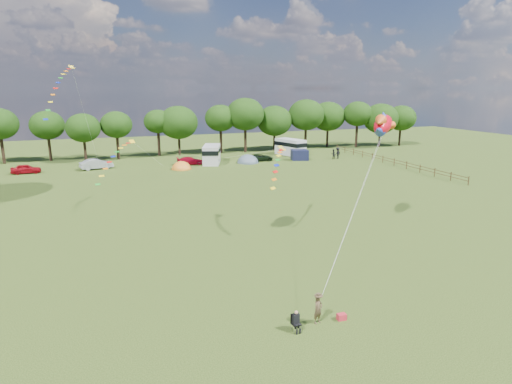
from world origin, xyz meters
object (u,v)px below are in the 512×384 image
object	(u,v)px
car_d	(260,157)
tent_greyblue	(248,163)
car_a	(26,169)
tent_orange	(182,169)
walker_a	(333,154)
campervan_d	(290,147)
car_c	(190,161)
car_b	(96,164)
fish_kite	(382,125)
walker_b	(338,153)
campervan_c	(212,154)
camp_chair	(296,319)
kite_flyer	(318,310)

from	to	relation	value
car_d	tent_greyblue	bearing A→B (deg)	118.00
tent_greyblue	car_a	bearing A→B (deg)	176.91
tent_orange	walker_a	distance (m)	26.62
campervan_d	tent_greyblue	distance (m)	11.43
car_c	campervan_d	distance (m)	19.76
car_b	car_c	bearing A→B (deg)	-107.67
car_b	fish_kite	bearing A→B (deg)	-163.69
walker_b	campervan_c	bearing A→B (deg)	-29.82
walker_a	fish_kite	bearing A→B (deg)	63.74
campervan_c	camp_chair	distance (m)	50.70
tent_orange	car_d	bearing A→B (deg)	13.14
car_d	fish_kite	world-z (taller)	fish_kite
tent_greyblue	walker_b	world-z (taller)	walker_b
car_d	campervan_d	world-z (taller)	campervan_d
car_a	tent_greyblue	xyz separation A→B (m)	(33.13, -1.79, -0.65)
car_a	camp_chair	bearing A→B (deg)	-161.96
camp_chair	walker_a	bearing A→B (deg)	53.99
car_b	fish_kite	world-z (taller)	fish_kite
car_b	kite_flyer	bearing A→B (deg)	177.87
fish_kite	walker_a	bearing A→B (deg)	22.02
campervan_d	car_a	bearing A→B (deg)	75.39
car_c	tent_orange	size ratio (longest dim) A/B	1.25
walker_b	camp_chair	bearing A→B (deg)	34.75
tent_orange	walker_a	size ratio (longest dim) A/B	1.95
car_a	campervan_c	size ratio (longest dim) A/B	0.62
car_c	fish_kite	bearing A→B (deg)	-163.63
car_c	walker_b	size ratio (longest dim) A/B	2.15
car_c	campervan_c	size ratio (longest dim) A/B	0.64
car_c	tent_greyblue	distance (m)	9.48
car_b	walker_b	distance (m)	39.86
car_b	fish_kite	distance (m)	45.71
car_a	car_b	distance (m)	9.57
car_d	campervan_d	xyz separation A→B (m)	(7.45, 4.26, 0.97)
car_c	tent_orange	world-z (taller)	car_c
car_d	car_a	bearing A→B (deg)	94.06
campervan_c	campervan_d	world-z (taller)	campervan_c
car_b	walker_a	world-z (taller)	walker_a
walker_a	kite_flyer	bearing A→B (deg)	57.46
car_a	camp_chair	size ratio (longest dim) A/B	3.60
tent_orange	walker_b	world-z (taller)	walker_b
walker_a	car_a	bearing A→B (deg)	-6.06
campervan_d	walker_b	size ratio (longest dim) A/B	3.37
car_a	car_d	size ratio (longest dim) A/B	0.90
car_c	car_d	size ratio (longest dim) A/B	0.92
car_b	campervan_c	xyz separation A→B (m)	(17.79, -0.73, 0.79)
campervan_c	car_b	bearing A→B (deg)	105.57
car_c	walker_b	xyz separation A→B (m)	(25.52, -2.54, 0.34)
car_d	campervan_c	world-z (taller)	campervan_c
car_b	camp_chair	xyz separation A→B (m)	(10.07, -50.82, -0.12)
car_d	walker_a	distance (m)	12.88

